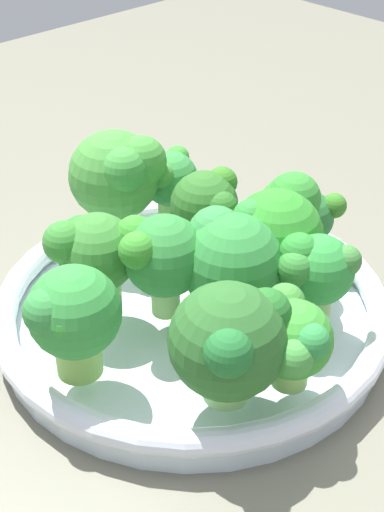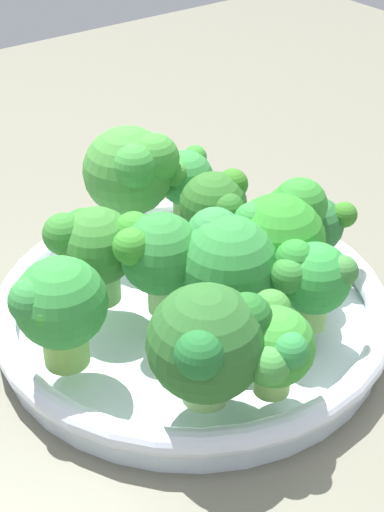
{
  "view_description": "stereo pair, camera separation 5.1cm",
  "coord_description": "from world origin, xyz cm",
  "px_view_note": "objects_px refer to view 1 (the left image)",
  "views": [
    {
      "loc": [
        32.0,
        27.34,
        34.29
      ],
      "look_at": [
        3.11,
        -3.25,
        6.02
      ],
      "focal_mm": 54.3,
      "sensor_mm": 36.0,
      "label": 1
    },
    {
      "loc": [
        28.11,
        30.59,
        34.29
      ],
      "look_at": [
        3.11,
        -3.25,
        6.02
      ],
      "focal_mm": 54.3,
      "sensor_mm": 36.0,
      "label": 2
    }
  ],
  "objects_px": {
    "broccoli_floret_0": "(72,316)",
    "broccoli_floret_2": "(230,262)",
    "broccoli_floret_7": "(160,256)",
    "broccoli_floret_10": "(306,219)",
    "broccoli_floret_11": "(315,270)",
    "bowl": "(192,310)",
    "broccoli_floret_6": "(118,174)",
    "broccoli_floret_3": "(207,205)",
    "broccoli_floret_4": "(230,341)",
    "broccoli_floret_1": "(275,227)",
    "broccoli_floret_8": "(170,178)",
    "broccoli_floret_9": "(293,339)",
    "broccoli_floret_5": "(93,253)"
  },
  "relations": [
    {
      "from": "broccoli_floret_4",
      "to": "broccoli_floret_10",
      "type": "height_order",
      "value": "broccoli_floret_4"
    },
    {
      "from": "bowl",
      "to": "broccoli_floret_10",
      "type": "height_order",
      "value": "broccoli_floret_10"
    },
    {
      "from": "bowl",
      "to": "broccoli_floret_11",
      "type": "xyz_separation_m",
      "value": [
        -0.04,
        0.07,
        0.05
      ]
    },
    {
      "from": "broccoli_floret_2",
      "to": "broccoli_floret_3",
      "type": "xyz_separation_m",
      "value": [
        -0.04,
        -0.06,
        -0.0
      ]
    },
    {
      "from": "broccoli_floret_4",
      "to": "broccoli_floret_7",
      "type": "relative_size",
      "value": 1.04
    },
    {
      "from": "broccoli_floret_1",
      "to": "broccoli_floret_0",
      "type": "bearing_deg",
      "value": -6.27
    },
    {
      "from": "broccoli_floret_9",
      "to": "broccoli_floret_10",
      "type": "relative_size",
      "value": 1.13
    },
    {
      "from": "broccoli_floret_3",
      "to": "broccoli_floret_10",
      "type": "xyz_separation_m",
      "value": [
        -0.05,
        0.05,
        -0.01
      ]
    },
    {
      "from": "broccoli_floret_8",
      "to": "broccoli_floret_6",
      "type": "bearing_deg",
      "value": -12.2
    },
    {
      "from": "broccoli_floret_5",
      "to": "broccoli_floret_7",
      "type": "relative_size",
      "value": 0.95
    },
    {
      "from": "broccoli_floret_5",
      "to": "broccoli_floret_6",
      "type": "xyz_separation_m",
      "value": [
        -0.07,
        -0.06,
        0.01
      ]
    },
    {
      "from": "broccoli_floret_7",
      "to": "broccoli_floret_11",
      "type": "distance_m",
      "value": 0.1
    },
    {
      "from": "broccoli_floret_11",
      "to": "bowl",
      "type": "bearing_deg",
      "value": -62.43
    },
    {
      "from": "broccoli_floret_0",
      "to": "broccoli_floret_8",
      "type": "bearing_deg",
      "value": -149.48
    },
    {
      "from": "broccoli_floret_5",
      "to": "broccoli_floret_6",
      "type": "relative_size",
      "value": 0.81
    },
    {
      "from": "broccoli_floret_11",
      "to": "broccoli_floret_0",
      "type": "bearing_deg",
      "value": -23.32
    },
    {
      "from": "broccoli_floret_0",
      "to": "broccoli_floret_8",
      "type": "xyz_separation_m",
      "value": [
        -0.16,
        -0.09,
        -0.01
      ]
    },
    {
      "from": "broccoli_floret_4",
      "to": "broccoli_floret_11",
      "type": "relative_size",
      "value": 1.19
    },
    {
      "from": "broccoli_floret_6",
      "to": "broccoli_floret_11",
      "type": "bearing_deg",
      "value": 98.68
    },
    {
      "from": "broccoli_floret_1",
      "to": "broccoli_floret_7",
      "type": "xyz_separation_m",
      "value": [
        0.08,
        -0.03,
        -0.0
      ]
    },
    {
      "from": "bowl",
      "to": "broccoli_floret_8",
      "type": "relative_size",
      "value": 4.71
    },
    {
      "from": "broccoli_floret_3",
      "to": "broccoli_floret_9",
      "type": "xyz_separation_m",
      "value": [
        0.06,
        0.13,
        -0.0
      ]
    },
    {
      "from": "broccoli_floret_4",
      "to": "broccoli_floret_5",
      "type": "distance_m",
      "value": 0.12
    },
    {
      "from": "broccoli_floret_6",
      "to": "broccoli_floret_11",
      "type": "relative_size",
      "value": 1.33
    },
    {
      "from": "broccoli_floret_5",
      "to": "broccoli_floret_7",
      "type": "height_order",
      "value": "broccoli_floret_7"
    },
    {
      "from": "broccoli_floret_7",
      "to": "broccoli_floret_10",
      "type": "height_order",
      "value": "broccoli_floret_7"
    },
    {
      "from": "broccoli_floret_5",
      "to": "broccoli_floret_7",
      "type": "xyz_separation_m",
      "value": [
        -0.03,
        0.04,
        0.0
      ]
    },
    {
      "from": "broccoli_floret_3",
      "to": "broccoli_floret_5",
      "type": "relative_size",
      "value": 0.93
    },
    {
      "from": "broccoli_floret_4",
      "to": "broccoli_floret_5",
      "type": "bearing_deg",
      "value": -89.15
    },
    {
      "from": "broccoli_floret_0",
      "to": "broccoli_floret_10",
      "type": "xyz_separation_m",
      "value": [
        -0.2,
        0.01,
        -0.01
      ]
    },
    {
      "from": "broccoli_floret_1",
      "to": "broccoli_floret_7",
      "type": "relative_size",
      "value": 1.07
    },
    {
      "from": "broccoli_floret_0",
      "to": "broccoli_floret_2",
      "type": "height_order",
      "value": "same"
    },
    {
      "from": "broccoli_floret_6",
      "to": "broccoli_floret_11",
      "type": "height_order",
      "value": "broccoli_floret_6"
    },
    {
      "from": "broccoli_floret_10",
      "to": "broccoli_floret_7",
      "type": "bearing_deg",
      "value": -8.73
    },
    {
      "from": "broccoli_floret_0",
      "to": "broccoli_floret_10",
      "type": "height_order",
      "value": "broccoli_floret_0"
    },
    {
      "from": "broccoli_floret_2",
      "to": "broccoli_floret_7",
      "type": "xyz_separation_m",
      "value": [
        0.03,
        -0.03,
        0.0
      ]
    },
    {
      "from": "broccoli_floret_2",
      "to": "broccoli_floret_8",
      "type": "xyz_separation_m",
      "value": [
        -0.05,
        -0.11,
        -0.0
      ]
    },
    {
      "from": "broccoli_floret_1",
      "to": "broccoli_floret_3",
      "type": "distance_m",
      "value": 0.06
    },
    {
      "from": "broccoli_floret_0",
      "to": "broccoli_floret_7",
      "type": "height_order",
      "value": "broccoli_floret_0"
    },
    {
      "from": "broccoli_floret_3",
      "to": "broccoli_floret_4",
      "type": "bearing_deg",
      "value": 50.48
    },
    {
      "from": "broccoli_floret_4",
      "to": "broccoli_floret_7",
      "type": "bearing_deg",
      "value": -105.8
    },
    {
      "from": "broccoli_floret_4",
      "to": "broccoli_floret_6",
      "type": "distance_m",
      "value": 0.19
    },
    {
      "from": "broccoli_floret_6",
      "to": "broccoli_floret_3",
      "type": "bearing_deg",
      "value": 117.45
    },
    {
      "from": "broccoli_floret_5",
      "to": "broccoli_floret_8",
      "type": "xyz_separation_m",
      "value": [
        -0.11,
        -0.05,
        -0.0
      ]
    },
    {
      "from": "broccoli_floret_1",
      "to": "broccoli_floret_10",
      "type": "height_order",
      "value": "broccoli_floret_1"
    },
    {
      "from": "bowl",
      "to": "broccoli_floret_0",
      "type": "relative_size",
      "value": 3.8
    },
    {
      "from": "broccoli_floret_8",
      "to": "broccoli_floret_9",
      "type": "bearing_deg",
      "value": 68.37
    },
    {
      "from": "broccoli_floret_6",
      "to": "broccoli_floret_7",
      "type": "bearing_deg",
      "value": 65.91
    },
    {
      "from": "bowl",
      "to": "broccoli_floret_0",
      "type": "height_order",
      "value": "broccoli_floret_0"
    },
    {
      "from": "broccoli_floret_1",
      "to": "broccoli_floret_7",
      "type": "distance_m",
      "value": 0.08
    }
  ]
}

